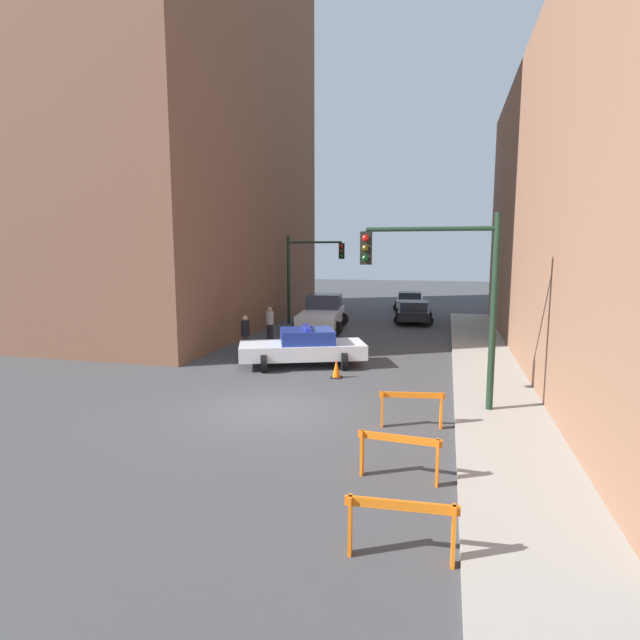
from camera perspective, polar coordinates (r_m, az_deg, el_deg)
ground_plane at (r=13.99m, az=-6.13°, el=-10.24°), size 120.00×120.00×0.00m
sidewalk_right at (r=13.25m, az=20.46°, el=-11.50°), size 2.40×44.00×0.12m
building_corner_left at (r=32.00m, az=-18.72°, el=20.02°), size 14.00×20.00×22.48m
traffic_light_near at (r=13.71m, az=14.49°, el=4.25°), size 3.64×0.35×5.20m
traffic_light_far at (r=29.26m, az=-1.58°, el=6.12°), size 3.44×0.35×5.20m
police_car at (r=18.91m, az=-1.92°, el=-3.10°), size 5.05×3.42×1.52m
white_truck at (r=27.37m, az=0.26°, el=0.75°), size 3.00×5.58×1.90m
parked_car_near at (r=30.68m, az=10.66°, el=0.97°), size 2.45×4.40×1.31m
parked_car_mid at (r=37.20m, az=10.24°, el=2.20°), size 2.43×4.39×1.31m
pedestrian_crossing at (r=21.11m, az=-8.53°, el=-1.64°), size 0.44×0.44×1.66m
pedestrian_corner at (r=24.06m, az=-5.75°, el=-0.40°), size 0.50×0.50×1.66m
barrier_front at (r=7.63m, az=9.24°, el=-21.60°), size 1.60×0.24×0.90m
barrier_mid at (r=9.90m, az=9.02°, el=-14.39°), size 1.60×0.28×0.90m
barrier_back at (r=12.67m, az=10.43°, el=-9.36°), size 1.59×0.40×0.90m
traffic_cone at (r=17.23m, az=1.88°, el=-5.59°), size 0.36×0.36×0.66m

